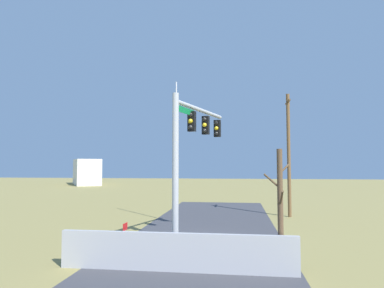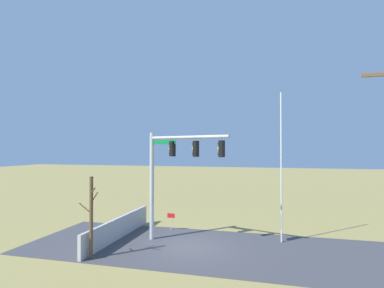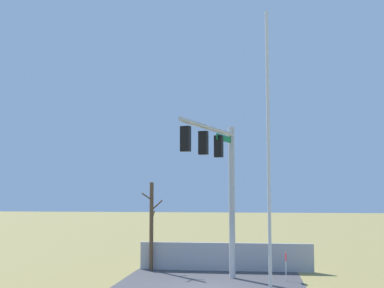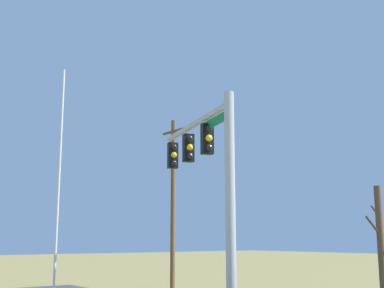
% 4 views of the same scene
% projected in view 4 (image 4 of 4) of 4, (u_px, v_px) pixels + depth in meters
% --- Properties ---
extents(signal_mast, '(5.47, 1.89, 6.96)m').
position_uv_depth(signal_mast, '(208.00, 172.00, 15.58)').
color(signal_mast, '#B2B5BA').
rests_on(signal_mast, ground_plane).
extents(flagpole, '(0.10, 0.10, 9.51)m').
position_uv_depth(flagpole, '(58.00, 189.00, 19.62)').
color(flagpole, silver).
rests_on(flagpole, ground_plane).
extents(utility_pole, '(1.90, 0.26, 9.21)m').
position_uv_depth(utility_pole, '(173.00, 202.00, 27.16)').
color(utility_pole, brown).
rests_on(utility_pole, ground_plane).
extents(bare_tree, '(1.27, 1.02, 4.41)m').
position_uv_depth(bare_tree, '(382.00, 261.00, 14.70)').
color(bare_tree, brown).
rests_on(bare_tree, ground_plane).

